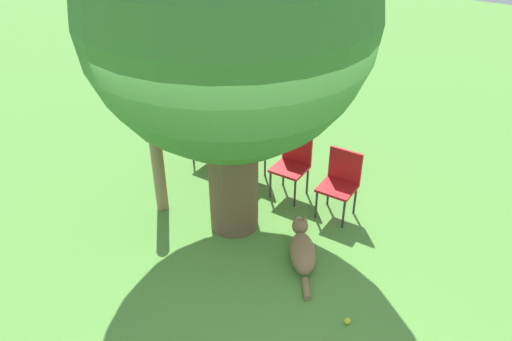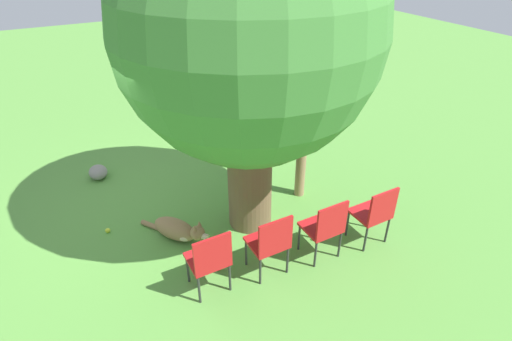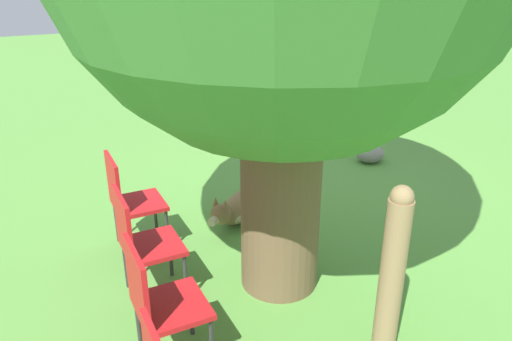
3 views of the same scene
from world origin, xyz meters
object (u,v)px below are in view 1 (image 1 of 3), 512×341
red_chair_0 (340,180)px  red_chair_1 (293,161)px  dog (302,249)px  red_chair_3 (212,130)px  red_chair_2 (250,144)px  tennis_ball (347,321)px  oak_tree (229,16)px  fence_post (158,169)px

red_chair_0 → red_chair_1: bearing=-96.4°
dog → red_chair_3: size_ratio=1.11×
red_chair_1 → red_chair_2: 0.74m
dog → red_chair_0: size_ratio=1.11×
red_chair_3 → red_chair_1: bearing=83.6°
red_chair_1 → tennis_ball: (-1.72, -1.64, -0.48)m
red_chair_2 → tennis_ball: 3.01m
oak_tree → fence_post: (-0.25, 1.00, -2.02)m
dog → red_chair_2: size_ratio=1.11×
red_chair_0 → tennis_ball: 1.94m
red_chair_3 → red_chair_2: bearing=83.6°
red_chair_0 → fence_post: bearing=-59.9°
red_chair_0 → tennis_ball: bearing=27.7°
red_chair_2 → tennis_ball: (-1.79, -2.38, -0.48)m
red_chair_0 → red_chair_1: 0.74m
red_chair_3 → red_chair_0: bearing=83.6°
red_chair_1 → tennis_ball: red_chair_1 is taller
tennis_ball → red_chair_1: bearing=43.6°
fence_post → red_chair_0: size_ratio=1.37×
fence_post → tennis_ball: bearing=-98.9°
fence_post → red_chair_3: 1.43m
tennis_ball → fence_post: bearing=81.1°
red_chair_2 → red_chair_3: (0.07, 0.74, 0.00)m
oak_tree → fence_post: 2.27m
dog → fence_post: size_ratio=0.81×
tennis_ball → red_chair_0: bearing=28.6°
oak_tree → red_chair_0: (0.95, -0.99, -2.13)m
dog → red_chair_3: bearing=26.5°
dog → red_chair_0: red_chair_0 is taller
tennis_ball → oak_tree: bearing=69.7°
oak_tree → tennis_ball: oak_tree is taller
red_chair_1 → oak_tree: bearing=-14.7°
red_chair_2 → dog: bearing=50.8°
fence_post → oak_tree: bearing=-76.3°
oak_tree → fence_post: oak_tree is taller
oak_tree → red_chair_1: (1.02, -0.25, -2.13)m
fence_post → red_chair_1: size_ratio=1.37×
dog → tennis_ball: (-0.59, -0.85, -0.12)m
red_chair_1 → fence_post: bearing=-45.6°
red_chair_1 → red_chair_3: bearing=-96.4°
oak_tree → red_chair_1: bearing=-13.8°
red_chair_3 → tennis_ball: red_chair_3 is taller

